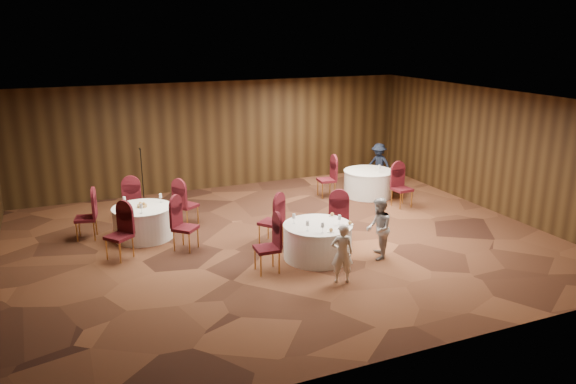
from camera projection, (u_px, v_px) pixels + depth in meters
name	position (u px, v px, depth m)	size (l,w,h in m)	color
ground	(283.00, 241.00, 12.83)	(12.00, 12.00, 0.00)	black
room_shell	(283.00, 158.00, 12.28)	(12.00, 12.00, 12.00)	silver
table_main	(318.00, 241.00, 11.82)	(1.45, 1.45, 0.74)	white
table_left	(143.00, 222.00, 12.97)	(1.38, 1.38, 0.74)	white
table_right	(368.00, 183.00, 16.26)	(1.44, 1.44, 0.74)	white
chairs_main	(294.00, 228.00, 12.22)	(2.85, 2.05, 1.00)	#400C0F
chairs_left	(142.00, 217.00, 12.95)	(3.02, 3.10, 1.00)	#400C0F
chairs_right	(363.00, 184.00, 15.65)	(2.02, 2.22, 1.00)	#400C0F
tabletop_main	(327.00, 222.00, 11.61)	(1.16, 1.02, 0.22)	silver
tabletop_left	(142.00, 204.00, 12.85)	(0.89, 0.80, 0.22)	silver
tabletop_right	(379.00, 167.00, 15.92)	(0.08, 0.08, 0.22)	silver
mic_stand	(143.00, 187.00, 15.54)	(0.24, 0.24, 1.55)	black
woman_a	(342.00, 253.00, 10.61)	(0.43, 0.28, 1.18)	silver
woman_b	(379.00, 229.00, 11.74)	(0.64, 0.50, 1.31)	#A0A0A5
man_c	(379.00, 164.00, 17.29)	(0.84, 0.48, 1.30)	black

